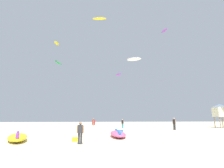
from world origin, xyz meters
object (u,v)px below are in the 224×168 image
object	(u,v)px
kite_aloft_1	(99,19)
kite_aloft_5	(164,31)
person_foreground	(80,131)
person_right	(94,124)
kite_aloft_0	(118,75)
lifeguard_tower	(220,110)
person_left	(174,123)
person_midground	(123,123)
kite_aloft_4	(134,59)
kite_grounded_near	(17,137)
kite_grounded_mid	(118,134)
gear_bag	(121,131)
kite_aloft_3	(58,63)
kite_aloft_2	(57,43)
cooler_box	(76,139)

from	to	relation	value
kite_aloft_1	kite_aloft_5	world-z (taller)	kite_aloft_5
person_foreground	person_right	bearing A→B (deg)	3.80
kite_aloft_0	kite_aloft_1	world-z (taller)	kite_aloft_1
lifeguard_tower	person_left	bearing A→B (deg)	-157.47
person_midground	kite_aloft_0	world-z (taller)	kite_aloft_0
kite_aloft_0	kite_aloft_5	size ratio (longest dim) A/B	1.16
lifeguard_tower	kite_aloft_4	xyz separation A→B (m)	(-15.26, 0.55, 9.23)
person_right	kite_grounded_near	bearing A→B (deg)	-116.50
person_right	kite_aloft_1	world-z (taller)	kite_aloft_1
person_left	kite_aloft_4	xyz separation A→B (m)	(-4.86, 4.86, 11.25)
kite_grounded_mid	lifeguard_tower	xyz separation A→B (m)	(19.84, 13.01, 2.76)
kite_aloft_1	person_right	bearing A→B (deg)	171.18
lifeguard_tower	kite_aloft_5	size ratio (longest dim) A/B	1.78
kite_grounded_near	kite_aloft_5	world-z (taller)	kite_aloft_5
person_midground	gear_bag	size ratio (longest dim) A/B	2.75
kite_grounded_near	kite_aloft_3	xyz separation A→B (m)	(-3.82, 32.29, 15.69)
kite_aloft_2	person_foreground	bearing A→B (deg)	-74.13
person_foreground	person_midground	world-z (taller)	person_foreground
person_midground	cooler_box	size ratio (longest dim) A/B	2.75
person_left	kite_aloft_1	world-z (taller)	kite_aloft_1
cooler_box	kite_aloft_2	world-z (taller)	kite_aloft_2
person_left	gear_bag	size ratio (longest dim) A/B	3.17
person_right	kite_aloft_5	distance (m)	29.11
gear_bag	kite_aloft_1	xyz separation A→B (m)	(-2.76, 2.12, 16.05)
kite_aloft_2	kite_aloft_5	distance (m)	27.12
kite_aloft_0	kite_aloft_3	xyz separation A→B (m)	(-15.53, 4.28, 3.85)
person_midground	kite_aloft_5	distance (m)	24.34
person_right	kite_aloft_2	xyz separation A→B (m)	(-10.20, 21.46, 19.81)
kite_aloft_4	kite_aloft_2	bearing A→B (deg)	139.37
kite_aloft_5	kite_grounded_mid	bearing A→B (deg)	-123.00
cooler_box	kite_aloft_1	distance (m)	19.00
kite_grounded_mid	lifeguard_tower	size ratio (longest dim) A/B	1.26
kite_aloft_3	kite_aloft_4	xyz separation A→B (m)	(16.95, -16.42, -3.70)
person_midground	gear_bag	distance (m)	8.77
kite_aloft_4	kite_aloft_5	size ratio (longest dim) A/B	1.19
person_foreground	cooler_box	world-z (taller)	person_foreground
kite_grounded_near	kite_aloft_4	size ratio (longest dim) A/B	1.93
kite_aloft_3	person_foreground	bearing A→B (deg)	-75.31
person_foreground	kite_aloft_1	size ratio (longest dim) A/B	0.75
person_foreground	kite_aloft_4	distance (m)	22.91
gear_bag	kite_aloft_2	world-z (taller)	kite_aloft_2
person_midground	kite_grounded_mid	distance (m)	13.52
cooler_box	kite_aloft_3	distance (m)	37.74
person_left	kite_aloft_5	xyz separation A→B (m)	(3.79, 11.67, 20.45)
kite_aloft_3	cooler_box	bearing A→B (deg)	-75.38
person_left	kite_aloft_2	bearing A→B (deg)	101.67
person_right	kite_aloft_5	xyz separation A→B (m)	(15.70, 13.46, 20.49)
kite_aloft_3	kite_aloft_5	distance (m)	27.89
lifeguard_tower	kite_aloft_0	size ratio (longest dim) A/B	1.54
lifeguard_tower	kite_aloft_1	world-z (taller)	kite_aloft_1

